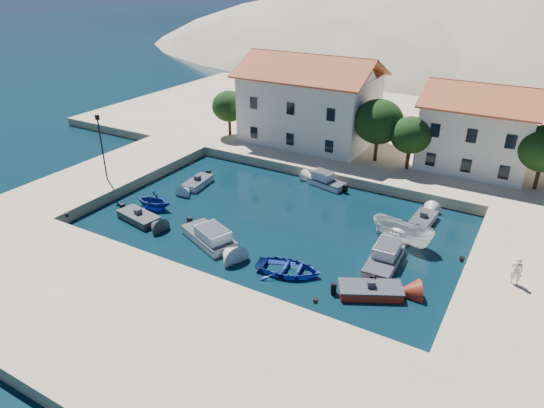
{
  "coord_description": "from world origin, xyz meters",
  "views": [
    {
      "loc": [
        17.6,
        -20.88,
        19.2
      ],
      "look_at": [
        -0.06,
        9.42,
        2.0
      ],
      "focal_mm": 32.0,
      "sensor_mm": 36.0,
      "label": 1
    }
  ],
  "objects_px": {
    "cabin_cruiser_south": "(209,236)",
    "boat_east": "(401,242)",
    "cabin_cruiser_east": "(384,259)",
    "building_left": "(310,98)",
    "lamppost": "(101,141)",
    "pedestrian": "(517,271)",
    "rowboat_south": "(288,272)",
    "building_mid": "(479,126)"
  },
  "relations": [
    {
      "from": "cabin_cruiser_south",
      "to": "boat_east",
      "type": "xyz_separation_m",
      "value": [
        13.03,
        7.35,
        -0.48
      ]
    },
    {
      "from": "cabin_cruiser_east",
      "to": "boat_east",
      "type": "height_order",
      "value": "cabin_cruiser_east"
    },
    {
      "from": "building_left",
      "to": "cabin_cruiser_south",
      "type": "xyz_separation_m",
      "value": [
        2.92,
        -23.19,
        -5.46
      ]
    },
    {
      "from": "lamppost",
      "to": "cabin_cruiser_east",
      "type": "height_order",
      "value": "lamppost"
    },
    {
      "from": "building_left",
      "to": "lamppost",
      "type": "distance_m",
      "value": 23.1
    },
    {
      "from": "lamppost",
      "to": "cabin_cruiser_south",
      "type": "xyz_separation_m",
      "value": [
        14.42,
        -3.19,
        -4.28
      ]
    },
    {
      "from": "cabin_cruiser_east",
      "to": "pedestrian",
      "type": "distance_m",
      "value": 8.45
    },
    {
      "from": "lamppost",
      "to": "rowboat_south",
      "type": "distance_m",
      "value": 22.7
    },
    {
      "from": "boat_east",
      "to": "lamppost",
      "type": "bearing_deg",
      "value": 110.24
    },
    {
      "from": "rowboat_south",
      "to": "boat_east",
      "type": "relative_size",
      "value": 0.9
    },
    {
      "from": "building_left",
      "to": "pedestrian",
      "type": "xyz_separation_m",
      "value": [
        24.07,
        -18.97,
        -3.98
      ]
    },
    {
      "from": "building_left",
      "to": "lamppost",
      "type": "xyz_separation_m",
      "value": [
        -11.5,
        -20.0,
        -1.18
      ]
    },
    {
      "from": "building_left",
      "to": "cabin_cruiser_east",
      "type": "bearing_deg",
      "value": -51.17
    },
    {
      "from": "boat_east",
      "to": "cabin_cruiser_south",
      "type": "bearing_deg",
      "value": 131.05
    },
    {
      "from": "building_mid",
      "to": "rowboat_south",
      "type": "relative_size",
      "value": 2.29
    },
    {
      "from": "lamppost",
      "to": "rowboat_south",
      "type": "xyz_separation_m",
      "value": [
        21.86,
        -3.88,
        -4.75
      ]
    },
    {
      "from": "lamppost",
      "to": "pedestrian",
      "type": "height_order",
      "value": "lamppost"
    },
    {
      "from": "rowboat_south",
      "to": "cabin_cruiser_east",
      "type": "xyz_separation_m",
      "value": [
        5.42,
        4.28,
        0.48
      ]
    },
    {
      "from": "building_left",
      "to": "building_mid",
      "type": "xyz_separation_m",
      "value": [
        18.0,
        1.0,
        -0.71
      ]
    },
    {
      "from": "building_mid",
      "to": "boat_east",
      "type": "relative_size",
      "value": 2.06
    },
    {
      "from": "building_left",
      "to": "rowboat_south",
      "type": "relative_size",
      "value": 3.2
    },
    {
      "from": "rowboat_south",
      "to": "cabin_cruiser_south",
      "type": "bearing_deg",
      "value": 72.41
    },
    {
      "from": "cabin_cruiser_south",
      "to": "cabin_cruiser_east",
      "type": "relative_size",
      "value": 1.15
    },
    {
      "from": "building_mid",
      "to": "lamppost",
      "type": "height_order",
      "value": "building_mid"
    },
    {
      "from": "lamppost",
      "to": "cabin_cruiser_east",
      "type": "relative_size",
      "value": 1.29
    },
    {
      "from": "cabin_cruiser_east",
      "to": "pedestrian",
      "type": "height_order",
      "value": "pedestrian"
    },
    {
      "from": "lamppost",
      "to": "pedestrian",
      "type": "bearing_deg",
      "value": 1.65
    },
    {
      "from": "cabin_cruiser_south",
      "to": "pedestrian",
      "type": "relative_size",
      "value": 2.93
    },
    {
      "from": "cabin_cruiser_east",
      "to": "building_left",
      "type": "bearing_deg",
      "value": 35.95
    },
    {
      "from": "building_mid",
      "to": "cabin_cruiser_south",
      "type": "height_order",
      "value": "building_mid"
    },
    {
      "from": "cabin_cruiser_east",
      "to": "pedestrian",
      "type": "relative_size",
      "value": 2.54
    },
    {
      "from": "cabin_cruiser_east",
      "to": "pedestrian",
      "type": "bearing_deg",
      "value": -88.56
    },
    {
      "from": "building_mid",
      "to": "pedestrian",
      "type": "distance_m",
      "value": 21.13
    },
    {
      "from": "building_mid",
      "to": "lamppost",
      "type": "relative_size",
      "value": 1.69
    },
    {
      "from": "lamppost",
      "to": "cabin_cruiser_east",
      "type": "xyz_separation_m",
      "value": [
        27.27,
        0.4,
        -4.28
      ]
    },
    {
      "from": "building_left",
      "to": "boat_east",
      "type": "bearing_deg",
      "value": -44.79
    },
    {
      "from": "building_mid",
      "to": "cabin_cruiser_east",
      "type": "height_order",
      "value": "building_mid"
    },
    {
      "from": "boat_east",
      "to": "pedestrian",
      "type": "relative_size",
      "value": 2.68
    },
    {
      "from": "cabin_cruiser_south",
      "to": "pedestrian",
      "type": "bearing_deg",
      "value": 33.95
    },
    {
      "from": "lamppost",
      "to": "boat_east",
      "type": "distance_m",
      "value": 28.17
    },
    {
      "from": "building_mid",
      "to": "lamppost",
      "type": "bearing_deg",
      "value": -144.55
    },
    {
      "from": "lamppost",
      "to": "building_mid",
      "type": "bearing_deg",
      "value": 35.45
    }
  ]
}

